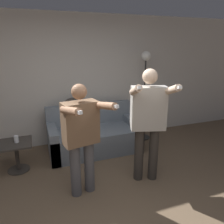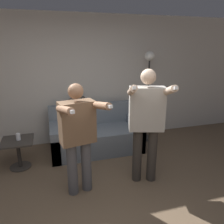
{
  "view_description": "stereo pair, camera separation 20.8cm",
  "coord_description": "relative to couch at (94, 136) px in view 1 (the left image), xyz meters",
  "views": [
    {
      "loc": [
        -0.69,
        -1.93,
        1.99
      ],
      "look_at": [
        0.47,
        1.28,
        0.95
      ],
      "focal_mm": 35.0,
      "sensor_mm": 36.0,
      "label": 1
    },
    {
      "loc": [
        -0.49,
        -2.0,
        1.99
      ],
      "look_at": [
        0.47,
        1.28,
        0.95
      ],
      "focal_mm": 35.0,
      "sensor_mm": 36.0,
      "label": 2
    }
  ],
  "objects": [
    {
      "name": "person_left",
      "position": [
        -0.5,
        -1.24,
        0.61
      ],
      "size": [
        0.61,
        0.74,
        1.55
      ],
      "rotation": [
        0.0,
        0.0,
        0.19
      ],
      "color": "#56565B",
      "rests_on": "ground_plane"
    },
    {
      "name": "wall_back",
      "position": [
        -0.33,
        0.58,
        1.01
      ],
      "size": [
        10.0,
        0.05,
        2.6
      ],
      "color": "beige",
      "rests_on": "ground_plane"
    },
    {
      "name": "person_right",
      "position": [
        0.48,
        -1.23,
        0.71
      ],
      "size": [
        0.68,
        0.77,
        1.7
      ],
      "rotation": [
        0.0,
        0.0,
        -0.29
      ],
      "color": "#38332D",
      "rests_on": "ground_plane"
    },
    {
      "name": "cat",
      "position": [
        -0.32,
        0.31,
        0.66
      ],
      "size": [
        0.43,
        0.15,
        0.17
      ],
      "color": "#3D3833",
      "rests_on": "couch"
    },
    {
      "name": "cup",
      "position": [
        -1.37,
        -0.28,
        0.27
      ],
      "size": [
        0.07,
        0.07,
        0.11
      ],
      "color": "silver",
      "rests_on": "side_table"
    },
    {
      "name": "ground_plane",
      "position": [
        -0.33,
        -1.91,
        -0.29
      ],
      "size": [
        16.0,
        16.0,
        0.0
      ],
      "primitive_type": "plane",
      "color": "brown"
    },
    {
      "name": "couch",
      "position": [
        0.0,
        0.0,
        0.0
      ],
      "size": [
        1.73,
        0.84,
        0.87
      ],
      "color": "slate",
      "rests_on": "ground_plane"
    },
    {
      "name": "side_table",
      "position": [
        -1.39,
        -0.29,
        0.08
      ],
      "size": [
        0.5,
        0.5,
        0.5
      ],
      "color": "#38332D",
      "rests_on": "ground_plane"
    },
    {
      "name": "floor_lamp",
      "position": [
        1.18,
        0.2,
        1.03
      ],
      "size": [
        0.32,
        0.32,
        1.89
      ],
      "color": "black",
      "rests_on": "ground_plane"
    }
  ]
}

